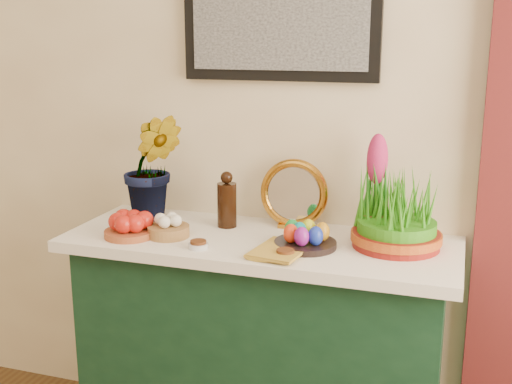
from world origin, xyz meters
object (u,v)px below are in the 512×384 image
wheatgrass_sabzeh (397,216)px  book (258,246)px  mirror (294,195)px  sideboard (260,355)px  hyacinth_green (152,150)px

wheatgrass_sabzeh → book: bearing=-157.4°
mirror → book: mirror is taller
sideboard → hyacinth_green: size_ratio=2.36×
sideboard → hyacinth_green: hyacinth_green is taller
hyacinth_green → wheatgrass_sabzeh: 0.96m
hyacinth_green → mirror: hyacinth_green is taller
hyacinth_green → book: bearing=-46.1°
hyacinth_green → sideboard: bearing=-33.3°
sideboard → book: 0.50m
sideboard → mirror: mirror is taller
hyacinth_green → mirror: size_ratio=2.11×
book → wheatgrass_sabzeh: 0.48m
wheatgrass_sabzeh → sideboard: bearing=-174.4°
hyacinth_green → mirror: bearing=-14.5°
sideboard → book: book is taller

